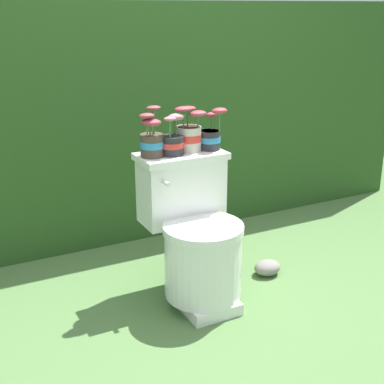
# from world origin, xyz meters

# --- Properties ---
(ground_plane) EXTENTS (12.00, 12.00, 0.00)m
(ground_plane) POSITION_xyz_m (0.00, 0.00, 0.00)
(ground_plane) COLOR #4C703D
(hedge_backdrop) EXTENTS (3.99, 1.03, 1.39)m
(hedge_backdrop) POSITION_xyz_m (0.00, 1.37, 0.69)
(hedge_backdrop) COLOR #284C1E
(hedge_backdrop) RESTS_ON ground
(toilet) EXTENTS (0.42, 0.52, 0.70)m
(toilet) POSITION_xyz_m (-0.02, 0.10, 0.33)
(toilet) COLOR white
(toilet) RESTS_ON ground
(potted_plant_left) EXTENTS (0.12, 0.12, 0.24)m
(potted_plant_left) POSITION_xyz_m (-0.17, 0.24, 0.78)
(potted_plant_left) COLOR #47382D
(potted_plant_left) RESTS_ON toilet
(potted_plant_midleft) EXTENTS (0.13, 0.12, 0.19)m
(potted_plant_midleft) POSITION_xyz_m (-0.07, 0.24, 0.76)
(potted_plant_midleft) COLOR #262628
(potted_plant_midleft) RESTS_ON toilet
(potted_plant_middle) EXTENTS (0.15, 0.12, 0.22)m
(potted_plant_middle) POSITION_xyz_m (0.03, 0.26, 0.78)
(potted_plant_middle) COLOR beige
(potted_plant_middle) RESTS_ON toilet
(potted_plant_midright) EXTENTS (0.13, 0.11, 0.20)m
(potted_plant_midright) POSITION_xyz_m (0.14, 0.24, 0.76)
(potted_plant_midright) COLOR #262628
(potted_plant_midright) RESTS_ON toilet
(garden_stone) EXTENTS (0.15, 0.12, 0.08)m
(garden_stone) POSITION_xyz_m (0.43, 0.13, 0.04)
(garden_stone) COLOR gray
(garden_stone) RESTS_ON ground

